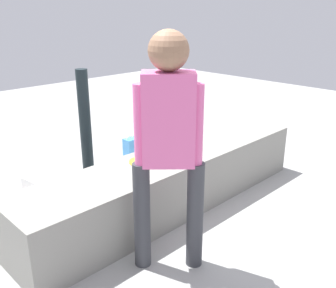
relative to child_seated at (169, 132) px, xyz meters
The scene contains 11 objects.
ground_plane 0.70m from the child_seated, ahead, with size 12.00×12.00×0.00m, color #989896.
concrete_ledge 0.45m from the child_seated, ahead, with size 2.86×0.57×0.48m, color gray.
child_seated is the anchor object (origin of this frame).
adult_standing 0.83m from the child_seated, 135.27° to the right, with size 0.36×0.36×1.56m.
cake_plate 0.32m from the child_seated, 166.54° to the left, with size 0.22×0.22×0.07m.
gift_bag 1.35m from the child_seated, 65.83° to the left, with size 0.18×0.12×0.29m.
railing_post 0.95m from the child_seated, 105.41° to the left, with size 0.36×0.36×1.14m.
party_cup_red 1.59m from the child_seated, 139.49° to the left, with size 0.07×0.07×0.09m, color red.
cake_box_white 1.43m from the child_seated, 117.33° to the left, with size 0.33×0.29×0.12m, color white.
handbag_black_leather 0.86m from the child_seated, 133.77° to the left, with size 0.28×0.12×0.36m.
handbag_brown_canvas 1.46m from the child_seated, 38.13° to the left, with size 0.27×0.11×0.33m.
Camera 1 is at (-2.15, -2.12, 1.67)m, focal length 40.88 mm.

